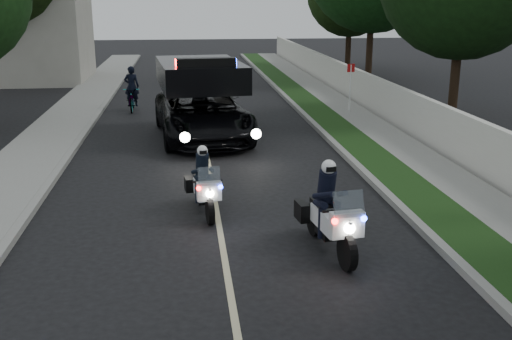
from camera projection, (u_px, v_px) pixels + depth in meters
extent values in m
plane|color=black|center=(226.00, 267.00, 10.87)|extent=(120.00, 120.00, 0.00)
cube|color=gray|center=(325.00, 135.00, 20.86)|extent=(0.20, 60.00, 0.15)
cube|color=#193814|center=(345.00, 134.00, 20.94)|extent=(1.20, 60.00, 0.16)
cube|color=gray|center=(382.00, 133.00, 21.08)|extent=(1.40, 60.00, 0.16)
cube|color=beige|center=(411.00, 114.00, 21.01)|extent=(0.22, 60.00, 1.50)
cube|color=gray|center=(79.00, 141.00, 19.93)|extent=(0.20, 60.00, 0.15)
cube|color=gray|center=(44.00, 142.00, 19.81)|extent=(2.00, 60.00, 0.16)
cube|color=#A8A396|center=(11.00, 18.00, 33.60)|extent=(8.00, 6.00, 7.00)
cube|color=#BFB78C|center=(205.00, 140.00, 20.42)|extent=(0.12, 50.00, 0.01)
imported|color=black|center=(203.00, 138.00, 20.76)|extent=(3.46, 6.42, 3.00)
imported|color=black|center=(133.00, 111.00, 25.67)|extent=(0.72, 1.93, 1.00)
imported|color=black|center=(133.00, 111.00, 25.67)|extent=(0.61, 0.42, 1.67)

